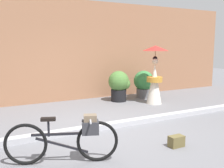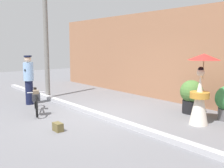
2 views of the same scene
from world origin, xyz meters
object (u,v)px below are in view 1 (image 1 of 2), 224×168
(potted_plant_small, at_px, (144,83))
(backpack_on_pavement, at_px, (176,141))
(potted_plant_by_door, at_px, (119,85))
(person_with_parasol, at_px, (155,75))
(bicycle_near_officer, at_px, (69,138))

(potted_plant_small, relative_size, backpack_on_pavement, 3.43)
(potted_plant_by_door, distance_m, potted_plant_small, 1.10)
(person_with_parasol, xyz_separation_m, potted_plant_by_door, (-0.81, 0.84, -0.37))
(bicycle_near_officer, xyz_separation_m, potted_plant_by_door, (2.94, 3.64, 0.15))
(person_with_parasol, xyz_separation_m, backpack_on_pavement, (-1.82, -3.10, -0.82))
(backpack_on_pavement, bearing_deg, potted_plant_small, 62.56)
(potted_plant_small, bearing_deg, backpack_on_pavement, -117.44)
(person_with_parasol, distance_m, potted_plant_small, 1.08)
(potted_plant_by_door, xyz_separation_m, backpack_on_pavement, (-1.02, -3.93, -0.45))
(potted_plant_by_door, height_order, backpack_on_pavement, potted_plant_by_door)
(bicycle_near_officer, relative_size, potted_plant_small, 1.73)
(bicycle_near_officer, distance_m, potted_plant_small, 5.52)
(potted_plant_small, height_order, backpack_on_pavement, potted_plant_small)
(person_with_parasol, relative_size, backpack_on_pavement, 6.56)
(bicycle_near_officer, bearing_deg, person_with_parasol, 36.84)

